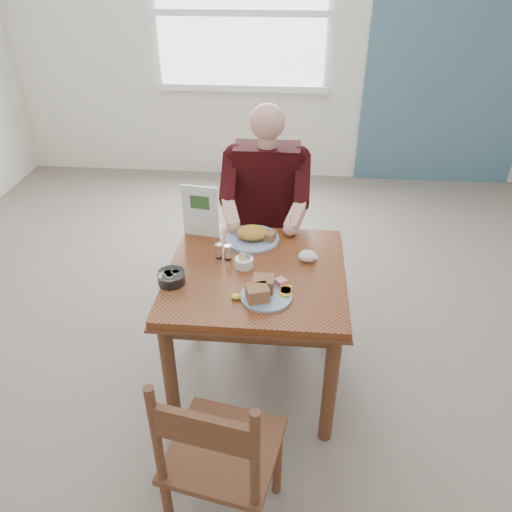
# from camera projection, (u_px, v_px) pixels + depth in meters

# --- Properties ---
(floor) EXTENTS (6.00, 6.00, 0.00)m
(floor) POSITION_uv_depth(u_px,v_px,m) (256.00, 376.00, 2.94)
(floor) COLOR #6D6358
(floor) RESTS_ON ground
(wall_back) EXTENTS (5.50, 0.00, 5.50)m
(wall_back) POSITION_uv_depth(u_px,v_px,m) (283.00, 36.00, 4.71)
(wall_back) COLOR silver
(wall_back) RESTS_ON ground
(accent_panel) EXTENTS (1.60, 0.02, 2.80)m
(accent_panel) POSITION_uv_depth(u_px,v_px,m) (457.00, 39.00, 4.58)
(accent_panel) COLOR #41667A
(accent_panel) RESTS_ON ground
(lemon_wedge) EXTENTS (0.05, 0.04, 0.03)m
(lemon_wedge) POSITION_uv_depth(u_px,v_px,m) (236.00, 297.00, 2.33)
(lemon_wedge) COLOR #F8FF35
(lemon_wedge) RESTS_ON table
(napkin) EXTENTS (0.12, 0.10, 0.06)m
(napkin) POSITION_uv_depth(u_px,v_px,m) (308.00, 256.00, 2.60)
(napkin) COLOR white
(napkin) RESTS_ON table
(metal_dish) EXTENTS (0.11, 0.11, 0.01)m
(metal_dish) POSITION_uv_depth(u_px,v_px,m) (309.00, 257.00, 2.63)
(metal_dish) COLOR silver
(metal_dish) RESTS_ON table
(window) EXTENTS (1.72, 0.04, 1.42)m
(window) POSITION_uv_depth(u_px,v_px,m) (241.00, 13.00, 4.61)
(window) COLOR white
(window) RESTS_ON wall_back
(table) EXTENTS (0.92, 0.92, 0.75)m
(table) POSITION_uv_depth(u_px,v_px,m) (256.00, 288.00, 2.60)
(table) COLOR brown
(table) RESTS_ON ground
(chair_far) EXTENTS (0.42, 0.42, 0.95)m
(chair_far) POSITION_uv_depth(u_px,v_px,m) (266.00, 238.00, 3.35)
(chair_far) COLOR brown
(chair_far) RESTS_ON ground
(chair_near) EXTENTS (0.49, 0.49, 0.95)m
(chair_near) POSITION_uv_depth(u_px,v_px,m) (220.00, 458.00, 1.93)
(chair_near) COLOR brown
(chair_near) RESTS_ON ground
(diner) EXTENTS (0.53, 0.56, 1.39)m
(diner) POSITION_uv_depth(u_px,v_px,m) (266.00, 199.00, 3.10)
(diner) COLOR tan
(diner) RESTS_ON chair_far
(near_plate) EXTENTS (0.29, 0.29, 0.08)m
(near_plate) POSITION_uv_depth(u_px,v_px,m) (264.00, 291.00, 2.34)
(near_plate) COLOR white
(near_plate) RESTS_ON table
(far_plate) EXTENTS (0.39, 0.39, 0.08)m
(far_plate) POSITION_uv_depth(u_px,v_px,m) (253.00, 236.00, 2.78)
(far_plate) COLOR white
(far_plate) RESTS_ON table
(caddy) EXTENTS (0.12, 0.12, 0.07)m
(caddy) POSITION_uv_depth(u_px,v_px,m) (244.00, 262.00, 2.56)
(caddy) COLOR white
(caddy) RESTS_ON table
(shakers) EXTENTS (0.09, 0.05, 0.08)m
(shakers) POSITION_uv_depth(u_px,v_px,m) (223.00, 252.00, 2.61)
(shakers) COLOR white
(shakers) RESTS_ON table
(creamer) EXTENTS (0.15, 0.15, 0.06)m
(creamer) POSITION_uv_depth(u_px,v_px,m) (171.00, 278.00, 2.43)
(creamer) COLOR white
(creamer) RESTS_ON table
(menu) EXTENTS (0.21, 0.05, 0.30)m
(menu) POSITION_uv_depth(u_px,v_px,m) (200.00, 211.00, 2.76)
(menu) COLOR white
(menu) RESTS_ON table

